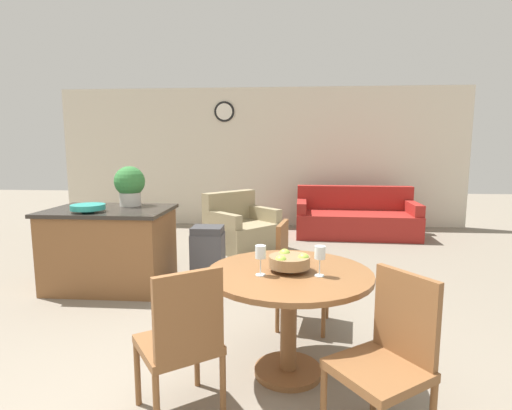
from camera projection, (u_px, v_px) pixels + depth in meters
name	position (u px, v px, depth m)	size (l,w,h in m)	color
wall_back	(260.00, 157.00, 7.90)	(8.00, 0.09, 2.70)	beige
dining_table	(289.00, 295.00, 2.68)	(1.11, 1.11, 0.73)	brown
dining_chair_near_left	(182.00, 337.00, 2.23)	(0.59, 0.59, 0.91)	brown
dining_chair_near_right	(389.00, 353.00, 2.07)	(0.59, 0.59, 0.91)	brown
dining_chair_far_side	(295.00, 270.00, 3.47)	(0.48, 0.48, 0.91)	brown
fruit_bowl	(289.00, 261.00, 2.65)	(0.27, 0.27, 0.13)	olive
wine_glass_left	(261.00, 253.00, 2.55)	(0.07, 0.07, 0.20)	silver
wine_glass_right	(320.00, 254.00, 2.54)	(0.07, 0.07, 0.20)	silver
kitchen_island	(111.00, 248.00, 4.44)	(1.32, 0.91, 0.88)	brown
teal_bowl	(88.00, 207.00, 4.15)	(0.35, 0.35, 0.08)	teal
potted_plant	(130.00, 184.00, 4.57)	(0.35, 0.35, 0.46)	beige
trash_bin	(208.00, 255.00, 4.55)	(0.36, 0.31, 0.67)	#47474C
couch	(355.00, 219.00, 7.06)	(2.10, 1.06, 0.85)	maroon
armchair	(241.00, 230.00, 6.17)	(1.25, 1.26, 0.86)	#998966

